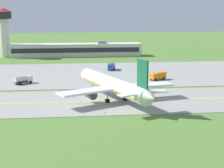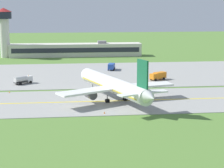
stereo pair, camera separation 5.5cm
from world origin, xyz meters
TOP-DOWN VIEW (x-y plane):
  - ground_plane at (0.00, 0.00)m, footprint 500.00×500.00m
  - taxiway_strip at (0.00, 0.00)m, footprint 240.00×28.00m
  - apron_pad at (10.00, 42.00)m, footprint 140.00×52.00m
  - taxiway_centreline at (0.00, 0.00)m, footprint 220.00×0.60m
  - airplane_lead at (5.10, 0.65)m, footprint 31.48×38.23m
  - service_truck_baggage at (-20.98, 25.81)m, footprint 5.95×5.38m
  - service_truck_fuel at (9.79, 49.90)m, footprint 3.44×6.31m
  - service_truck_catering at (23.10, 27.92)m, footprint 6.17×4.94m
  - terminal_building at (-2.72, 92.37)m, footprint 62.51×8.33m
  - control_tower at (-35.89, 91.84)m, footprint 7.60×7.60m
  - traffic_cone_near_edge at (-23.58, 12.89)m, footprint 0.44×0.44m
  - traffic_cone_far_edge at (1.50, -12.13)m, footprint 0.44×0.44m

SIDE VIEW (x-z plane):
  - ground_plane at x=0.00m, z-range 0.00..0.00m
  - taxiway_strip at x=0.00m, z-range 0.00..0.10m
  - apron_pad at x=10.00m, z-range 0.00..0.10m
  - taxiway_centreline at x=0.00m, z-range 0.10..0.11m
  - traffic_cone_near_edge at x=-23.58m, z-range 0.00..0.60m
  - traffic_cone_far_edge at x=1.50m, z-range 0.00..0.60m
  - service_truck_fuel at x=9.79m, z-range 0.23..2.83m
  - service_truck_catering at x=23.10m, z-range 0.23..2.83m
  - service_truck_baggage at x=-20.98m, z-range 0.21..2.86m
  - terminal_building at x=-2.72m, z-range -0.58..6.73m
  - airplane_lead at x=5.10m, z-range -2.22..10.48m
  - control_tower at x=-35.89m, z-range 2.55..25.60m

